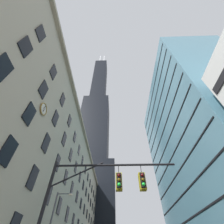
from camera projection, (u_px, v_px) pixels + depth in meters
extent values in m
cube|color=#B2A88E|center=(50.00, 196.00, 35.77)|extent=(14.74, 75.54, 27.63)
cube|color=#9E937A|center=(88.00, 148.00, 45.13)|extent=(0.70, 75.54, 0.60)
cube|color=black|center=(8.00, 151.00, 11.73)|extent=(0.14, 1.40, 2.20)
cube|color=black|center=(33.00, 177.00, 15.18)|extent=(0.14, 1.40, 2.20)
cube|color=black|center=(49.00, 194.00, 18.63)|extent=(0.14, 1.40, 2.20)
cube|color=black|center=(59.00, 206.00, 22.08)|extent=(0.14, 1.40, 2.20)
cube|color=black|center=(67.00, 214.00, 25.53)|extent=(0.14, 1.40, 2.20)
cube|color=black|center=(73.00, 220.00, 28.98)|extent=(0.14, 1.40, 2.20)
cube|color=black|center=(2.00, 67.00, 11.32)|extent=(0.14, 1.40, 2.20)
cube|color=black|center=(29.00, 114.00, 14.77)|extent=(0.14, 1.40, 2.20)
cube|color=black|center=(46.00, 143.00, 18.22)|extent=(0.14, 1.40, 2.20)
cube|color=black|center=(57.00, 163.00, 21.67)|extent=(0.14, 1.40, 2.20)
cube|color=black|center=(66.00, 177.00, 25.12)|extent=(0.14, 1.40, 2.20)
cube|color=black|center=(72.00, 188.00, 28.57)|extent=(0.14, 1.40, 2.20)
cube|color=black|center=(77.00, 197.00, 32.02)|extent=(0.14, 1.40, 2.20)
cube|color=black|center=(81.00, 204.00, 35.47)|extent=(0.14, 1.40, 2.20)
cube|color=black|center=(84.00, 209.00, 38.92)|extent=(0.14, 1.40, 2.20)
cube|color=black|center=(87.00, 214.00, 42.36)|extent=(0.14, 1.40, 2.20)
cube|color=black|center=(89.00, 218.00, 45.81)|extent=(0.14, 1.40, 2.20)
cube|color=black|center=(91.00, 221.00, 49.26)|extent=(0.14, 1.40, 2.20)
cube|color=black|center=(93.00, 224.00, 52.71)|extent=(0.14, 1.40, 2.20)
cube|color=black|center=(26.00, 47.00, 14.36)|extent=(0.14, 1.40, 2.20)
cube|color=black|center=(43.00, 89.00, 17.81)|extent=(0.14, 1.40, 2.20)
cube|color=black|center=(55.00, 118.00, 21.26)|extent=(0.14, 1.40, 2.20)
cube|color=black|center=(64.00, 139.00, 24.71)|extent=(0.14, 1.40, 2.20)
cube|color=black|center=(71.00, 155.00, 28.16)|extent=(0.14, 1.40, 2.20)
cube|color=black|center=(76.00, 167.00, 31.61)|extent=(0.14, 1.40, 2.20)
cube|color=black|center=(80.00, 177.00, 35.06)|extent=(0.14, 1.40, 2.20)
cube|color=black|center=(83.00, 185.00, 38.51)|extent=(0.14, 1.40, 2.20)
cube|color=black|center=(86.00, 192.00, 41.95)|extent=(0.14, 1.40, 2.20)
cube|color=black|center=(89.00, 198.00, 45.40)|extent=(0.14, 1.40, 2.20)
cube|color=black|center=(91.00, 203.00, 48.85)|extent=(0.14, 1.40, 2.20)
cube|color=black|center=(92.00, 207.00, 52.30)|extent=(0.14, 1.40, 2.20)
cube|color=black|center=(94.00, 211.00, 55.75)|extent=(0.14, 1.40, 2.20)
cube|color=black|center=(41.00, 33.00, 17.40)|extent=(0.14, 1.40, 2.20)
cube|color=black|center=(53.00, 72.00, 20.85)|extent=(0.14, 1.40, 2.20)
cube|color=black|center=(63.00, 100.00, 24.30)|extent=(0.14, 1.40, 2.20)
cube|color=black|center=(69.00, 121.00, 27.75)|extent=(0.14, 1.40, 2.20)
cube|color=black|center=(75.00, 137.00, 31.20)|extent=(0.14, 1.40, 2.20)
cube|color=black|center=(79.00, 150.00, 34.65)|extent=(0.14, 1.40, 2.20)
cube|color=black|center=(82.00, 161.00, 38.10)|extent=(0.14, 1.40, 2.20)
cube|color=black|center=(85.00, 169.00, 41.54)|extent=(0.14, 1.40, 2.20)
cube|color=black|center=(88.00, 177.00, 44.99)|extent=(0.14, 1.40, 2.20)
cube|color=black|center=(90.00, 183.00, 48.44)|extent=(0.14, 1.40, 2.20)
cube|color=black|center=(92.00, 189.00, 51.89)|extent=(0.14, 1.40, 2.20)
cube|color=black|center=(93.00, 194.00, 55.34)|extent=(0.14, 1.40, 2.20)
cube|color=black|center=(95.00, 198.00, 58.79)|extent=(0.14, 1.40, 2.20)
torus|color=olive|center=(44.00, 109.00, 17.65)|extent=(0.14, 1.58, 1.58)
cylinder|color=silver|center=(43.00, 109.00, 17.65)|extent=(0.05, 1.36, 1.36)
cube|color=black|center=(44.00, 110.00, 17.55)|extent=(0.03, 0.18, 0.41)
cube|color=black|center=(45.00, 107.00, 17.84)|extent=(0.03, 0.12, 0.61)
cube|color=black|center=(85.00, 212.00, 70.15)|extent=(28.50, 28.50, 39.70)
cube|color=black|center=(94.00, 131.00, 105.41)|extent=(19.95, 19.95, 57.74)
cube|color=black|center=(100.00, 82.00, 152.42)|extent=(12.83, 12.83, 72.18)
cylinder|color=silver|center=(100.00, 61.00, 188.41)|extent=(1.20, 1.20, 27.14)
cylinder|color=silver|center=(104.00, 61.00, 188.31)|extent=(1.20, 1.20, 27.14)
cube|color=teal|center=(200.00, 143.00, 38.01)|extent=(16.39, 36.70, 47.73)
cube|color=black|center=(191.00, 218.00, 26.68)|extent=(0.12, 35.70, 0.24)
cube|color=black|center=(184.00, 194.00, 29.57)|extent=(0.12, 35.70, 0.24)
cube|color=black|center=(177.00, 174.00, 32.47)|extent=(0.12, 35.70, 0.24)
cube|color=black|center=(172.00, 157.00, 35.36)|extent=(0.12, 35.70, 0.24)
cube|color=black|center=(167.00, 143.00, 38.25)|extent=(0.12, 35.70, 0.24)
cube|color=black|center=(163.00, 131.00, 41.15)|extent=(0.12, 35.70, 0.24)
cube|color=black|center=(160.00, 120.00, 44.04)|extent=(0.12, 35.70, 0.24)
cube|color=black|center=(157.00, 111.00, 46.94)|extent=(0.12, 35.70, 0.24)
cube|color=black|center=(154.00, 103.00, 49.83)|extent=(0.12, 35.70, 0.24)
cube|color=black|center=(152.00, 96.00, 52.73)|extent=(0.12, 35.70, 0.24)
cylinder|color=black|center=(39.00, 222.00, 7.93)|extent=(0.20, 0.20, 6.76)
cylinder|color=black|center=(114.00, 165.00, 10.12)|extent=(8.10, 0.14, 0.14)
cylinder|color=black|center=(78.00, 174.00, 9.73)|extent=(3.33, 0.10, 1.68)
cylinder|color=black|center=(119.00, 169.00, 9.90)|extent=(0.04, 0.04, 0.60)
cube|color=black|center=(119.00, 181.00, 9.36)|extent=(0.30, 0.30, 0.90)
cube|color=olive|center=(119.00, 182.00, 9.47)|extent=(0.40, 0.40, 1.04)
sphere|color=#450808|center=(119.00, 175.00, 9.45)|extent=(0.20, 0.20, 0.20)
sphere|color=#4B3A08|center=(119.00, 180.00, 9.25)|extent=(0.20, 0.20, 0.20)
sphere|color=green|center=(119.00, 184.00, 9.04)|extent=(0.20, 0.20, 0.20)
cylinder|color=black|center=(141.00, 169.00, 9.87)|extent=(0.04, 0.04, 0.60)
cube|color=black|center=(143.00, 181.00, 9.33)|extent=(0.30, 0.30, 0.90)
cube|color=olive|center=(142.00, 182.00, 9.45)|extent=(0.40, 0.40, 1.04)
sphere|color=#450808|center=(142.00, 175.00, 9.42)|extent=(0.20, 0.20, 0.20)
sphere|color=#4B3A08|center=(143.00, 180.00, 9.22)|extent=(0.20, 0.20, 0.20)
sphere|color=green|center=(144.00, 184.00, 9.02)|extent=(0.20, 0.20, 0.20)
cylinder|color=#47474C|center=(64.00, 194.00, 17.20)|extent=(1.55, 0.10, 0.10)
ellipsoid|color=#EFE5C6|center=(71.00, 195.00, 17.11)|extent=(0.56, 0.32, 0.24)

